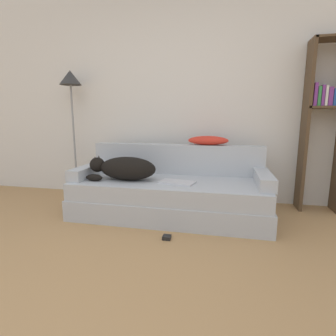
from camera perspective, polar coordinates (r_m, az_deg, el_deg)
ground_plane at (r=1.63m, az=-21.85°, el=-30.01°), size 20.00×20.00×0.00m
wall_back at (r=3.53m, az=-0.02°, el=15.51°), size 7.09×0.06×2.70m
couch at (r=2.89m, az=0.41°, el=-6.52°), size 2.07×0.88×0.40m
couch_backrest at (r=3.16m, az=1.81°, el=1.97°), size 2.03×0.15×0.35m
couch_arm_left at (r=3.16m, az=-16.91°, el=-0.62°), size 0.15×0.69×0.12m
couch_arm_right at (r=2.79m, az=20.11°, el=-2.25°), size 0.15×0.69×0.12m
dog at (r=2.86m, az=-9.54°, el=-0.06°), size 0.75×0.31×0.25m
laptop at (r=2.70m, az=1.95°, el=-3.12°), size 0.39×0.27×0.02m
throw_pillow at (r=3.11m, az=8.72°, el=5.95°), size 0.47×0.21×0.10m
bookshelf at (r=3.42m, az=30.84°, el=9.43°), size 0.42×0.26×1.89m
floor_lamp at (r=3.78m, az=-20.38°, el=15.68°), size 0.28×0.28×1.67m
power_adapter at (r=2.39m, az=-0.27°, el=-14.87°), size 0.07×0.07×0.03m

